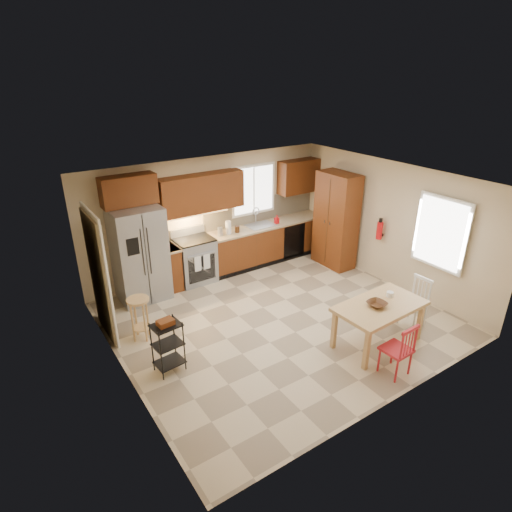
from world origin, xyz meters
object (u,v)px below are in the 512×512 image
object	(u,v)px
dining_table	(378,324)
chair_white	(414,303)
table_bowl	(376,307)
range_stove	(195,261)
refrigerator	(140,254)
utility_cart	(168,347)
soap_bottle	(277,219)
pantry	(336,220)
chair_red	(396,348)
fire_extinguisher	(380,230)
table_jar	(390,295)
bar_stool	(140,319)

from	to	relation	value
dining_table	chair_white	distance (m)	0.95
table_bowl	range_stove	bearing A→B (deg)	110.45
refrigerator	utility_cart	size ratio (longest dim) A/B	2.20
soap_bottle	utility_cart	xyz separation A→B (m)	(-3.65, -2.31, -0.58)
pantry	table_bowl	world-z (taller)	pantry
chair_white	table_bowl	bearing A→B (deg)	90.44
pantry	table_bowl	bearing A→B (deg)	-121.41
chair_red	table_bowl	xyz separation A→B (m)	(0.26, 0.65, 0.29)
pantry	fire_extinguisher	world-z (taller)	pantry
range_stove	utility_cart	xyz separation A→B (m)	(-1.62, -2.40, -0.05)
fire_extinguisher	range_stove	bearing A→B (deg)	147.38
range_stove	soap_bottle	distance (m)	2.10
range_stove	dining_table	bearing A→B (deg)	-68.30
chair_red	table_jar	size ratio (longest dim) A/B	7.36
chair_red	chair_white	bearing A→B (deg)	26.00
pantry	bar_stool	size ratio (longest dim) A/B	2.81
dining_table	table_bowl	bearing A→B (deg)	177.70
dining_table	table_bowl	world-z (taller)	table_bowl
refrigerator	utility_cart	distance (m)	2.44
table_bowl	bar_stool	distance (m)	3.80
refrigerator	fire_extinguisher	world-z (taller)	refrigerator
pantry	table_jar	size ratio (longest dim) A/B	18.01
pantry	chair_white	distance (m)	2.74
dining_table	soap_bottle	bearing A→B (deg)	78.42
refrigerator	table_bowl	world-z (taller)	refrigerator
range_stove	chair_white	world-z (taller)	range_stove
soap_bottle	table_bowl	bearing A→B (deg)	-100.70
fire_extinguisher	chair_red	distance (m)	3.14
dining_table	bar_stool	world-z (taller)	bar_stool
range_stove	soap_bottle	size ratio (longest dim) A/B	4.82
refrigerator	chair_white	world-z (taller)	refrigerator
table_bowl	chair_white	bearing A→B (deg)	2.75
range_stove	bar_stool	size ratio (longest dim) A/B	1.23
soap_bottle	pantry	xyz separation A→B (m)	(0.95, -0.90, 0.05)
fire_extinguisher	bar_stool	world-z (taller)	fire_extinguisher
fire_extinguisher	dining_table	distance (m)	2.48
table_bowl	table_jar	size ratio (longest dim) A/B	2.54
table_bowl	fire_extinguisher	bearing A→B (deg)	41.39
chair_white	table_bowl	world-z (taller)	chair_white
soap_bottle	table_jar	xyz separation A→B (m)	(-0.26, -3.46, -0.25)
fire_extinguisher	dining_table	size ratio (longest dim) A/B	0.25
range_stove	pantry	size ratio (longest dim) A/B	0.44
refrigerator	soap_bottle	size ratio (longest dim) A/B	9.53
chair_red	utility_cart	xyz separation A→B (m)	(-2.72, 1.89, -0.02)
fire_extinguisher	utility_cart	world-z (taller)	fire_extinguisher
table_bowl	table_jar	world-z (taller)	table_jar
soap_bottle	table_jar	bearing A→B (deg)	-94.31
chair_white	utility_cart	size ratio (longest dim) A/B	1.04
pantry	chair_red	distance (m)	3.85
range_stove	chair_red	distance (m)	4.43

